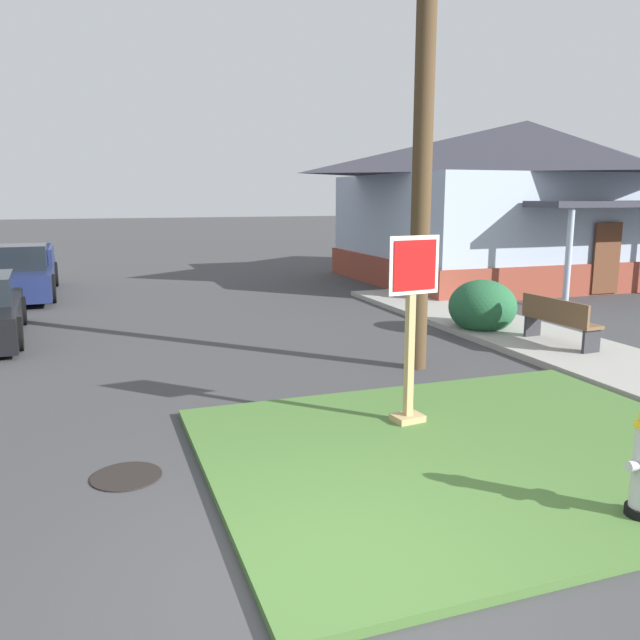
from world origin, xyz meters
name	(u,v)px	position (x,y,z in m)	size (l,w,h in m)	color
ground_plane	(340,587)	(0.00, 0.00, 0.00)	(160.00, 160.00, 0.00)	#3D3D3F
grass_corner_patch	(476,450)	(2.29, 1.77, 0.04)	(5.83, 4.67, 0.08)	#477033
sidewalk_strip	(557,347)	(6.41, 5.43, 0.06)	(2.20, 14.64, 0.12)	#9E9B93
stop_sign	(411,335)	(1.97, 2.75, 1.16)	(0.68, 0.32, 2.26)	tan
manhole_cover	(126,476)	(-1.36, 2.44, 0.01)	(0.70, 0.70, 0.02)	black
pickup_truck_navy	(16,274)	(-3.58, 15.75, 0.62)	(2.19, 5.62, 1.48)	#19234C
street_bench	(559,319)	(6.35, 5.39, 0.59)	(0.50, 1.64, 0.85)	brown
utility_pole	(426,24)	(3.37, 5.18, 5.29)	(1.46, 0.31, 10.27)	#4C3823
corner_house	(523,199)	(12.11, 14.27, 2.66)	(11.16, 9.38, 5.18)	brown
shrub_by_curb	(482,307)	(5.93, 7.17, 0.55)	(1.38, 1.38, 1.10)	#235B36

